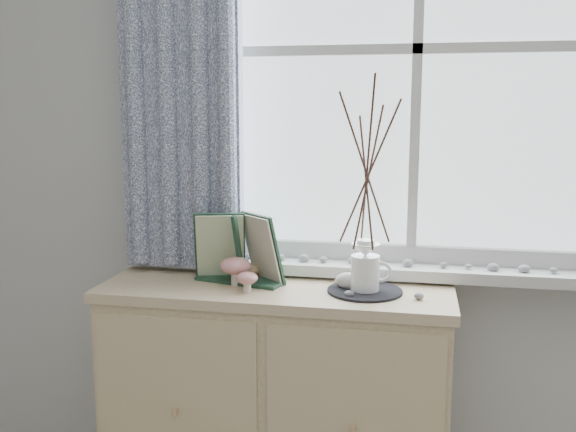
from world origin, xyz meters
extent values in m
cube|color=#B9B9B7|center=(0.00, 2.00, 1.30)|extent=(4.00, 0.04, 2.60)
cube|color=white|center=(0.30, 2.00, 1.65)|extent=(1.30, 0.01, 1.40)
cube|color=silver|center=(0.30, 1.92, 0.88)|extent=(1.45, 0.16, 0.04)
cube|color=#091333|center=(-0.52, 1.87, 1.68)|extent=(0.44, 0.06, 1.61)
cube|color=beige|center=(-0.15, 1.75, 0.41)|extent=(1.17, 0.43, 0.81)
cube|color=beige|center=(-0.15, 1.75, 0.83)|extent=(1.20, 0.45, 0.03)
cube|color=#CAB88B|center=(-0.44, 1.53, 0.41)|extent=(0.55, 0.01, 0.75)
cylinder|color=silver|center=(-0.29, 1.72, 0.88)|extent=(0.03, 0.03, 0.07)
ellipsoid|color=#AB0506|center=(-0.29, 1.72, 0.92)|extent=(0.11, 0.11, 0.06)
cylinder|color=silver|center=(-0.23, 1.65, 0.87)|extent=(0.03, 0.03, 0.05)
ellipsoid|color=#AB0506|center=(-0.23, 1.65, 0.90)|extent=(0.07, 0.07, 0.04)
ellipsoid|color=tan|center=(-0.25, 1.82, 0.88)|extent=(0.05, 0.04, 0.07)
ellipsoid|color=tan|center=(-0.29, 1.89, 0.88)|extent=(0.05, 0.04, 0.07)
cylinder|color=black|center=(0.15, 1.72, 0.85)|extent=(0.25, 0.25, 0.01)
cylinder|color=white|center=(0.15, 1.72, 0.92)|extent=(0.09, 0.09, 0.12)
cone|color=white|center=(0.15, 1.72, 0.99)|extent=(0.09, 0.09, 0.04)
cylinder|color=white|center=(0.15, 1.72, 1.01)|extent=(0.06, 0.06, 0.03)
torus|color=white|center=(0.21, 1.72, 0.92)|extent=(0.07, 0.01, 0.07)
ellipsoid|color=gray|center=(0.11, 1.65, 0.86)|extent=(0.03, 0.03, 0.02)
ellipsoid|color=gray|center=(0.15, 1.81, 0.86)|extent=(0.03, 0.03, 0.02)
ellipsoid|color=gray|center=(0.33, 1.67, 0.86)|extent=(0.03, 0.03, 0.02)
camera|label=1|loc=(0.31, -0.33, 1.46)|focal=40.00mm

